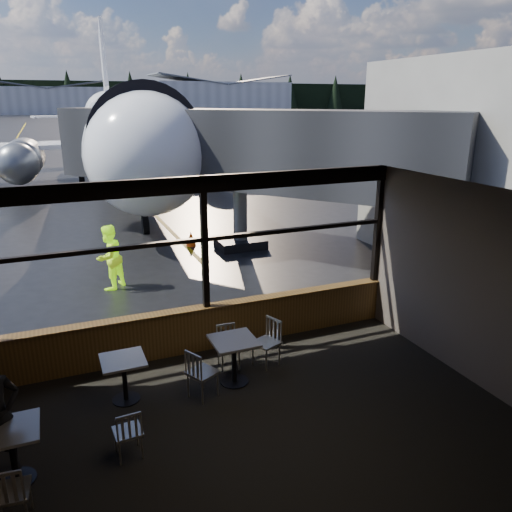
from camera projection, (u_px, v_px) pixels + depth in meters
ground_plane at (55, 121)px, 115.92m from camera, size 520.00×520.00×0.00m
carpet_floor at (267, 435)px, 7.49m from camera, size 8.00×6.00×0.01m
ceiling at (269, 207)px, 6.44m from camera, size 8.00×6.00×0.04m
wall_right at (484, 290)px, 8.42m from camera, size 0.04×6.00×3.50m
wall_back at (408, 471)px, 4.32m from camera, size 8.00×0.04×3.50m
window_sill at (207, 328)px, 10.00m from camera, size 8.00×0.28×0.90m
window_header at (203, 184)px, 9.13m from camera, size 8.00×0.18×0.30m
mullion_centre at (205, 244)px, 9.48m from camera, size 0.12×0.12×2.60m
mullion_right at (378, 225)px, 10.92m from camera, size 0.12×0.12×2.60m
window_transom at (204, 239)px, 9.45m from camera, size 8.00×0.10×0.08m
airliner at (116, 83)px, 28.59m from camera, size 34.25×40.01×11.51m
jet_bridge at (264, 177)px, 15.54m from camera, size 9.43×11.53×5.03m
cafe_table_near at (234, 361)px, 8.79m from camera, size 0.77×0.77×0.84m
cafe_table_mid at (125, 380)px, 8.27m from camera, size 0.70×0.70×0.77m
cafe_table_left at (13, 456)px, 6.48m from camera, size 0.73×0.73×0.81m
chair_near_e at (266, 343)px, 9.36m from camera, size 0.65×0.65×0.92m
chair_near_w at (203, 373)px, 8.35m from camera, size 0.67×0.67×0.91m
chair_near_n at (228, 347)px, 9.29m from camera, size 0.48×0.48×0.83m
chair_mid_s at (128, 432)px, 6.96m from camera, size 0.46×0.46×0.79m
chair_left_s at (10, 493)px, 5.82m from camera, size 0.52×0.52×0.89m
ground_crew at (109, 257)px, 13.11m from camera, size 1.06×1.05×1.73m
cone_nose at (191, 239)px, 17.17m from camera, size 0.36×0.36×0.50m
terminal_annex at (497, 163)px, 15.09m from camera, size 5.00×7.00×6.00m
hangar_mid at (48, 99)px, 171.72m from camera, size 38.00×15.00×10.00m
hangar_right at (220, 96)px, 187.15m from camera, size 50.00×20.00×12.00m
fuel_tank_c at (17, 105)px, 166.03m from camera, size 8.00×8.00×6.00m
treeline at (47, 97)px, 193.46m from camera, size 360.00×3.00×12.00m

